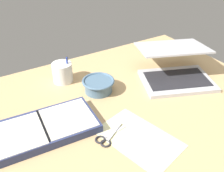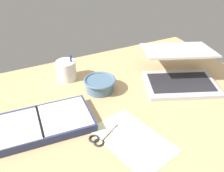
% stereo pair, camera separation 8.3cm
% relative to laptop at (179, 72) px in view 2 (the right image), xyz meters
% --- Properties ---
extents(desk_top, '(1.40, 1.00, 0.02)m').
position_rel_laptop_xyz_m(desk_top, '(-0.35, -0.04, -0.06)').
color(desk_top, tan).
rests_on(desk_top, ground).
extents(laptop, '(0.44, 0.44, 0.16)m').
position_rel_laptop_xyz_m(laptop, '(0.00, 0.00, 0.00)').
color(laptop, '#B7B7BC').
rests_on(laptop, desk_top).
extents(bowl, '(0.15, 0.15, 0.06)m').
position_rel_laptop_xyz_m(bowl, '(-0.38, 0.09, -0.02)').
color(bowl, slate).
rests_on(bowl, desk_top).
extents(pen_cup, '(0.10, 0.10, 0.13)m').
position_rel_laptop_xyz_m(pen_cup, '(-0.48, 0.26, -0.01)').
color(pen_cup, white).
rests_on(pen_cup, desk_top).
extents(planner, '(0.41, 0.23, 0.04)m').
position_rel_laptop_xyz_m(planner, '(-0.68, -0.04, -0.04)').
color(planner, navy).
rests_on(planner, desk_top).
extents(scissors, '(0.13, 0.08, 0.01)m').
position_rel_laptop_xyz_m(scissors, '(-0.50, -0.19, -0.05)').
color(scissors, '#B7B7BC').
rests_on(scissors, desk_top).
extents(paper_sheet_front, '(0.26, 0.34, 0.00)m').
position_rel_laptop_xyz_m(paper_sheet_front, '(-0.40, -0.25, -0.05)').
color(paper_sheet_front, '#F4EFB2').
rests_on(paper_sheet_front, desk_top).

